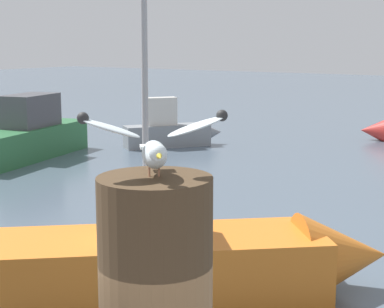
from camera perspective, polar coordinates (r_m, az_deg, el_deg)
seagull at (r=2.36m, az=-3.36°, el=0.83°), size 0.47×0.45×0.25m
boat_orange at (r=8.52m, az=0.94°, el=-9.33°), size 4.82×4.45×4.32m
boat_green at (r=18.49m, az=-15.38°, el=1.23°), size 2.50×5.85×1.91m
boat_grey at (r=20.49m, az=-1.76°, el=2.04°), size 2.44×2.98×1.58m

